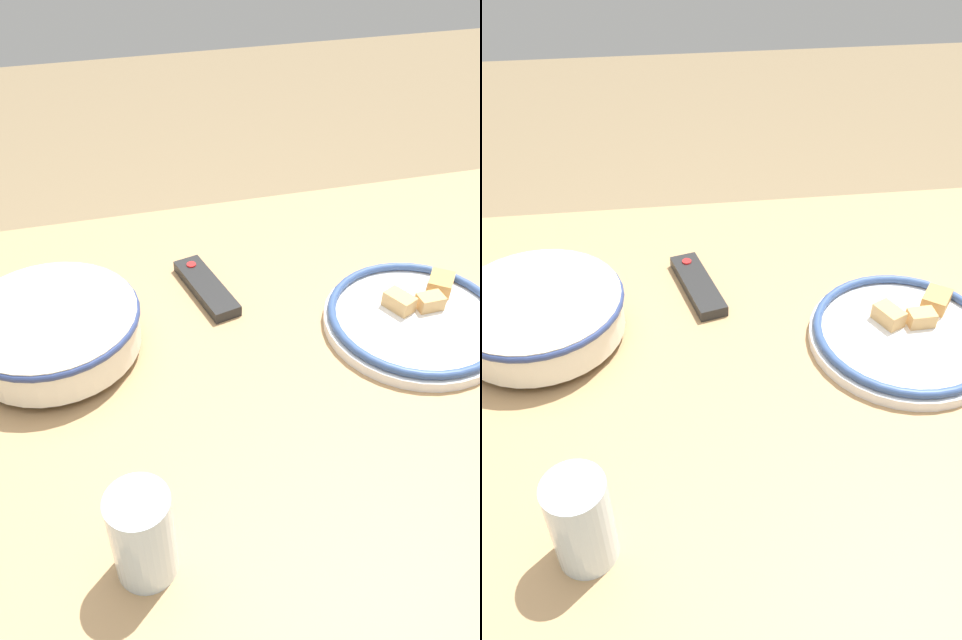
% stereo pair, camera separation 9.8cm
% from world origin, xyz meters
% --- Properties ---
extents(ground_plane, '(8.00, 8.00, 0.00)m').
position_xyz_m(ground_plane, '(0.00, 0.00, 0.00)').
color(ground_plane, '#7F6B4C').
extents(dining_table, '(1.55, 1.03, 0.76)m').
position_xyz_m(dining_table, '(0.00, 0.00, 0.69)').
color(dining_table, tan).
rests_on(dining_table, ground_plane).
extents(noodle_bowl, '(0.27, 0.27, 0.08)m').
position_xyz_m(noodle_bowl, '(-0.29, 0.12, 0.81)').
color(noodle_bowl, silver).
rests_on(noodle_bowl, dining_table).
extents(food_plate, '(0.30, 0.30, 0.05)m').
position_xyz_m(food_plate, '(0.29, 0.04, 0.78)').
color(food_plate, white).
rests_on(food_plate, dining_table).
extents(tv_remote, '(0.09, 0.18, 0.02)m').
position_xyz_m(tv_remote, '(-0.03, 0.21, 0.77)').
color(tv_remote, black).
rests_on(tv_remote, dining_table).
extents(drinking_glass, '(0.07, 0.07, 0.13)m').
position_xyz_m(drinking_glass, '(-0.20, -0.27, 0.83)').
color(drinking_glass, silver).
rests_on(drinking_glass, dining_table).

